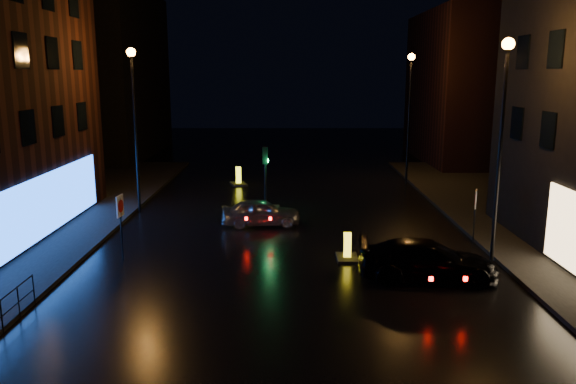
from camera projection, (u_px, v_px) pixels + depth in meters
The scene contains 13 objects.
ground at pixel (289, 333), 15.71m from camera, with size 120.00×120.00×0.00m, color black.
building_far_left at pixel (104, 75), 48.51m from camera, with size 8.00×16.00×14.00m, color black.
building_far_right at pixel (472, 87), 45.75m from camera, with size 8.00×14.00×12.00m, color black.
street_lamp_lfar at pixel (134, 105), 28.26m from camera, with size 0.44×0.44×8.37m.
street_lamp_rnear at pixel (503, 117), 20.42m from camera, with size 0.44×0.44×8.37m.
street_lamp_rfar at pixel (410, 98), 36.07m from camera, with size 0.44×0.44×8.37m.
traffic_signal at pixel (266, 203), 29.30m from camera, with size 1.40×2.40×3.45m.
silver_hatchback at pixel (261, 212), 26.76m from camera, with size 1.50×3.73×1.27m, color #B6B8BE.
dark_sedan at pixel (427, 261), 19.66m from camera, with size 1.96×4.81×1.40m, color black.
bollard_near at pixel (347, 253), 21.92m from camera, with size 0.82×1.22×1.07m.
bollard_far at pixel (239, 181), 36.57m from camera, with size 1.27×1.56×1.19m.
road_sign_left at pixel (120, 212), 21.62m from camera, with size 0.12×0.62×2.54m.
road_sign_right at pixel (475, 204), 23.66m from camera, with size 0.22×0.55×2.32m.
Camera 1 is at (-0.00, -14.54, 7.13)m, focal length 35.00 mm.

